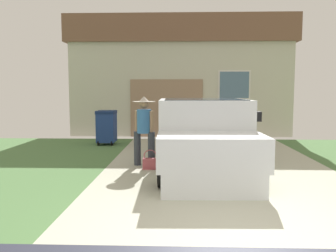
# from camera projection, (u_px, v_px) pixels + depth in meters

# --- Properties ---
(pickup_truck) EXTENTS (2.17, 5.30, 1.61)m
(pickup_truck) POSITION_uv_depth(u_px,v_px,m) (203.00, 139.00, 7.91)
(pickup_truck) COLOR silver
(pickup_truck) RESTS_ON ground
(person_with_hat) EXTENTS (0.54, 0.54, 1.66)m
(person_with_hat) POSITION_uv_depth(u_px,v_px,m) (144.00, 127.00, 8.30)
(person_with_hat) COLOR #333842
(person_with_hat) RESTS_ON ground
(handbag) EXTENTS (0.34, 0.18, 0.45)m
(handbag) POSITION_uv_depth(u_px,v_px,m) (150.00, 163.00, 8.03)
(handbag) COLOR #B24C56
(handbag) RESTS_ON ground
(house_with_garage) EXTENTS (9.01, 7.20, 4.70)m
(house_with_garage) POSITION_uv_depth(u_px,v_px,m) (180.00, 78.00, 16.84)
(house_with_garage) COLOR beige
(house_with_garage) RESTS_ON ground
(wheeled_trash_bin) EXTENTS (0.60, 0.72, 1.13)m
(wheeled_trash_bin) POSITION_uv_depth(u_px,v_px,m) (107.00, 126.00, 11.65)
(wheeled_trash_bin) COLOR navy
(wheeled_trash_bin) RESTS_ON ground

